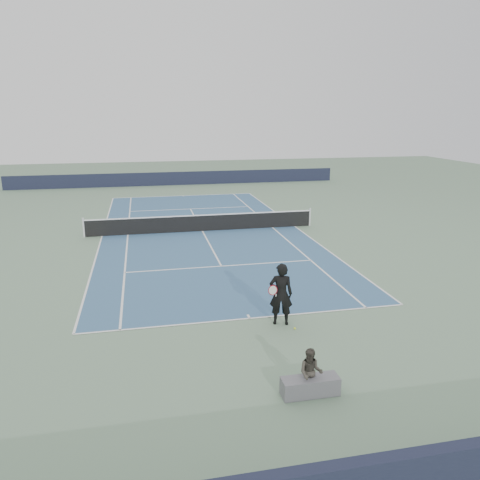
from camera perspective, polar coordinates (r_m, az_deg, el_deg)
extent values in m
plane|color=slate|center=(26.54, -4.61, 1.07)|extent=(80.00, 80.00, 0.00)
cube|color=#365A7F|center=(26.54, -4.61, 1.09)|extent=(10.97, 23.77, 0.01)
cylinder|color=silver|center=(26.42, -18.53, 1.44)|extent=(0.10, 0.10, 1.07)
cylinder|color=silver|center=(27.92, 8.51, 2.79)|extent=(0.10, 0.10, 1.07)
cube|color=black|center=(26.43, -4.63, 2.04)|extent=(12.80, 0.03, 0.90)
cube|color=white|center=(26.33, -4.65, 3.03)|extent=(12.80, 0.04, 0.06)
cube|color=black|center=(43.94, -7.68, 7.45)|extent=(30.00, 0.25, 1.20)
imported|color=black|center=(14.78, 5.01, -6.57)|extent=(0.88, 0.73, 2.02)
torus|color=maroon|center=(14.59, 4.02, -6.12)|extent=(0.34, 0.18, 0.36)
cylinder|color=white|center=(14.59, 4.02, -6.12)|extent=(0.29, 0.14, 0.32)
cylinder|color=white|center=(14.75, 4.42, -6.98)|extent=(0.08, 0.13, 0.27)
sphere|color=#CDE22E|center=(14.84, 6.69, -10.65)|extent=(0.07, 0.07, 0.07)
cube|color=#5C5C61|center=(11.74, 8.54, -17.21)|extent=(1.45, 0.97, 0.45)
imported|color=#3C3830|center=(11.55, 8.62, -15.68)|extent=(0.71, 0.65, 1.19)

